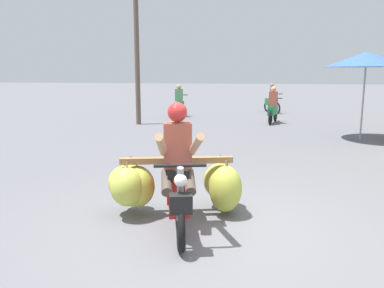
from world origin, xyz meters
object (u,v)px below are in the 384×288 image
motorbike_distant_ahead_right (179,104)px  utility_pole (137,55)px  market_umbrella_near_shop (366,59)px  motorbike_main_loaded (174,183)px  motorbike_distant_far_ahead (273,108)px  motorbike_distant_ahead_left (271,101)px

motorbike_distant_ahead_right → utility_pole: utility_pole is taller
market_umbrella_near_shop → utility_pole: size_ratio=0.49×
motorbike_main_loaded → utility_pole: (-3.34, 9.01, 2.07)m
motorbike_distant_far_ahead → utility_pole: utility_pole is taller
motorbike_distant_far_ahead → utility_pole: (-4.95, -1.12, 1.98)m
motorbike_distant_ahead_left → motorbike_distant_ahead_right: (-4.00, -2.56, 0.00)m
motorbike_main_loaded → motorbike_distant_far_ahead: size_ratio=1.24×
motorbike_main_loaded → motorbike_distant_far_ahead: (1.62, 10.13, 0.08)m
motorbike_main_loaded → motorbike_distant_ahead_left: 14.30m
motorbike_distant_far_ahead → motorbike_distant_ahead_left: bearing=89.1°
motorbike_distant_far_ahead → motorbike_distant_ahead_right: bearing=159.0°
market_umbrella_near_shop → motorbike_distant_far_ahead: bearing=125.3°
market_umbrella_near_shop → motorbike_distant_ahead_right: bearing=142.4°
motorbike_distant_ahead_right → market_umbrella_near_shop: 8.14m
motorbike_distant_ahead_left → utility_pole: size_ratio=0.29×
motorbike_distant_ahead_right → motorbike_main_loaded: bearing=-78.7°
motorbike_distant_ahead_left → market_umbrella_near_shop: size_ratio=0.60×
motorbike_distant_ahead_right → motorbike_distant_far_ahead: bearing=-21.0°
motorbike_distant_ahead_right → motorbike_distant_far_ahead: same height
motorbike_distant_ahead_left → motorbike_distant_far_ahead: same height
motorbike_main_loaded → motorbike_distant_ahead_left: bearing=83.3°
motorbike_distant_ahead_left → motorbike_distant_far_ahead: size_ratio=0.94×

